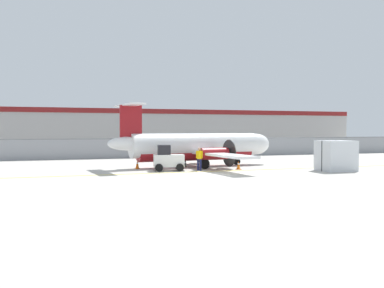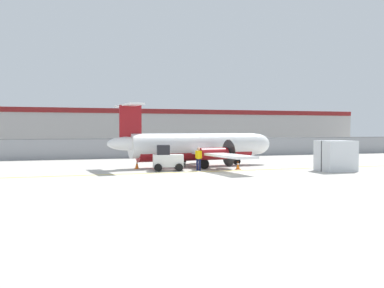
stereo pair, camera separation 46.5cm
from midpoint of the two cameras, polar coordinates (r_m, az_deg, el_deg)
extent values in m
plane|color=#BCB7AD|center=(28.64, 2.18, -4.09)|extent=(140.00, 140.00, 0.00)
cube|color=yellow|center=(30.51, 0.86, -3.71)|extent=(84.00, 0.20, 0.01)
cube|color=gray|center=(45.81, -5.76, -0.58)|extent=(98.00, 0.04, 2.00)
cylinder|color=slate|center=(45.78, -5.76, 0.74)|extent=(98.00, 0.10, 0.10)
cube|color=#38383A|center=(57.12, -8.28, -1.03)|extent=(98.00, 17.00, 0.12)
cube|color=#BCB7B2|center=(75.33, -10.77, 2.09)|extent=(91.00, 8.00, 6.50)
cube|color=maroon|center=(71.43, -10.36, 4.39)|extent=(91.00, 0.20, 0.80)
cylinder|color=white|center=(34.64, 0.14, -0.14)|extent=(11.02, 3.08, 1.90)
ellipsoid|color=white|center=(37.40, 8.12, 0.00)|extent=(2.69, 2.07, 1.80)
ellipsoid|color=white|center=(32.65, -9.01, 0.06)|extent=(3.17, 1.37, 1.05)
cylinder|color=maroon|center=(34.66, 0.14, -1.00)|extent=(9.87, 2.54, 1.48)
cube|color=white|center=(34.71, 0.29, -1.07)|extent=(3.34, 16.08, 0.18)
cylinder|color=maroon|center=(37.16, -1.13, -0.88)|extent=(2.29, 1.14, 0.90)
cone|color=black|center=(37.63, 0.48, -0.84)|extent=(0.50, 0.49, 0.44)
cylinder|color=#262626|center=(37.69, 0.69, -0.83)|extent=(0.27, 2.09, 2.10)
cylinder|color=maroon|center=(32.46, 2.55, -1.28)|extent=(2.29, 1.14, 0.90)
cone|color=black|center=(33.00, 4.32, -1.24)|extent=(0.50, 0.49, 0.44)
cylinder|color=#262626|center=(33.08, 4.55, -1.23)|extent=(0.27, 2.09, 2.10)
cube|color=maroon|center=(32.71, -8.55, 2.44)|extent=(1.71, 0.36, 3.10)
cube|color=white|center=(32.72, -8.80, 5.15)|extent=(1.62, 4.89, 0.14)
cylinder|color=#59595B|center=(36.46, 5.62, -1.56)|extent=(0.15, 0.15, 0.97)
cylinder|color=black|center=(36.49, 5.62, -2.32)|extent=(0.62, 0.28, 0.60)
cylinder|color=#59595B|center=(36.58, -1.74, -1.47)|extent=(0.15, 0.15, 0.90)
cylinder|color=black|center=(36.61, -1.74, -2.17)|extent=(0.78, 0.30, 0.76)
cylinder|color=#59595B|center=(32.56, 1.29, -1.89)|extent=(0.15, 0.15, 0.90)
cylinder|color=black|center=(32.60, 1.29, -2.68)|extent=(0.78, 0.30, 0.76)
cube|color=silver|center=(31.26, -3.54, -2.24)|extent=(2.36, 1.48, 0.90)
cube|color=black|center=(31.19, -4.18, -0.78)|extent=(1.06, 1.15, 0.70)
cube|color=black|center=(31.40, -1.44, -2.76)|extent=(0.35, 1.11, 0.30)
cylinder|color=black|center=(31.96, -2.28, -2.95)|extent=(0.58, 0.28, 0.56)
cylinder|color=black|center=(30.77, -2.05, -3.14)|extent=(0.58, 0.28, 0.56)
cylinder|color=black|center=(31.85, -4.97, -2.98)|extent=(0.58, 0.28, 0.56)
cylinder|color=black|center=(30.65, -4.85, -3.17)|extent=(0.58, 0.28, 0.56)
cylinder|color=#191E4C|center=(31.42, 0.39, -2.77)|extent=(0.23, 0.23, 0.85)
cylinder|color=#191E4C|center=(31.33, 0.72, -2.78)|extent=(0.23, 0.23, 0.85)
cylinder|color=yellow|center=(31.32, 0.55, -1.46)|extent=(0.48, 0.48, 0.60)
cylinder|color=yellow|center=(31.42, 0.20, -1.39)|extent=(0.14, 0.14, 0.55)
cylinder|color=yellow|center=(31.22, 0.91, -1.41)|extent=(0.14, 0.14, 0.55)
sphere|color=tan|center=(31.30, 0.55, -0.65)|extent=(0.22, 0.22, 0.22)
cube|color=silver|center=(32.69, 18.25, -1.50)|extent=(2.41, 2.01, 2.20)
cube|color=#333338|center=(32.69, 18.25, -1.50)|extent=(2.44, 0.09, 2.20)
cube|color=orange|center=(33.08, -7.70, -3.25)|extent=(0.36, 0.36, 0.04)
cone|color=orange|center=(33.06, -7.71, -2.70)|extent=(0.28, 0.28, 0.60)
cylinder|color=white|center=(33.05, -7.71, -2.56)|extent=(0.17, 0.17, 0.08)
cube|color=orange|center=(32.40, 5.80, -3.36)|extent=(0.36, 0.36, 0.04)
cone|color=orange|center=(32.37, 5.80, -2.79)|extent=(0.28, 0.28, 0.60)
cylinder|color=white|center=(32.37, 5.80, -2.65)|extent=(0.17, 0.17, 0.08)
cube|color=black|center=(55.20, -22.76, -0.56)|extent=(4.36, 2.14, 0.80)
cube|color=#262D38|center=(55.18, -22.92, 0.14)|extent=(2.35, 1.79, 0.56)
cylinder|color=black|center=(56.18, -21.35, -0.83)|extent=(0.62, 0.26, 0.60)
cylinder|color=black|center=(54.38, -21.25, -0.92)|extent=(0.62, 0.26, 0.60)
cylinder|color=black|center=(56.09, -24.21, -0.87)|extent=(0.62, 0.26, 0.60)
cylinder|color=black|center=(54.30, -24.20, -0.96)|extent=(0.62, 0.26, 0.60)
cube|color=slate|center=(58.30, -15.29, -0.35)|extent=(4.32, 2.03, 0.80)
cube|color=#262D38|center=(58.29, -15.44, 0.31)|extent=(2.32, 1.73, 0.56)
cylinder|color=black|center=(59.20, -13.91, -0.62)|extent=(0.61, 0.25, 0.60)
cylinder|color=black|center=(57.40, -13.91, -0.70)|extent=(0.61, 0.25, 0.60)
cylinder|color=black|center=(59.27, -16.62, -0.64)|extent=(0.61, 0.25, 0.60)
cylinder|color=black|center=(57.47, -16.70, -0.72)|extent=(0.61, 0.25, 0.60)
cube|color=gray|center=(58.27, -8.45, -0.31)|extent=(4.32, 2.03, 0.80)
cube|color=#262D38|center=(58.29, -8.31, 0.36)|extent=(2.32, 1.73, 0.56)
cylinder|color=black|center=(57.07, -9.58, -0.68)|extent=(0.61, 0.25, 0.60)
cylinder|color=black|center=(58.82, -9.98, -0.61)|extent=(0.61, 0.25, 0.60)
cylinder|color=black|center=(57.79, -6.88, -0.64)|extent=(0.61, 0.25, 0.60)
cylinder|color=black|center=(59.52, -7.36, -0.56)|extent=(0.61, 0.25, 0.60)
cube|color=slate|center=(56.28, -2.06, -0.37)|extent=(4.22, 1.74, 0.80)
cube|color=#262D38|center=(56.29, -1.91, 0.33)|extent=(2.22, 1.58, 0.56)
cylinder|color=black|center=(55.06, -3.21, -0.75)|extent=(0.60, 0.21, 0.60)
cylinder|color=black|center=(56.80, -3.66, -0.67)|extent=(0.60, 0.21, 0.60)
cylinder|color=black|center=(55.83, -0.42, -0.71)|extent=(0.60, 0.21, 0.60)
cylinder|color=black|center=(57.55, -0.96, -0.63)|extent=(0.60, 0.21, 0.60)
cube|color=#19662D|center=(55.53, 5.79, -0.41)|extent=(4.27, 1.89, 0.80)
cube|color=#262D38|center=(55.46, 5.65, 0.29)|extent=(2.27, 1.66, 0.56)
cylinder|color=black|center=(56.91, 6.77, -0.68)|extent=(0.61, 0.23, 0.60)
cylinder|color=black|center=(55.25, 7.49, -0.76)|extent=(0.61, 0.23, 0.60)
cylinder|color=black|center=(55.89, 4.12, -0.71)|extent=(0.61, 0.23, 0.60)
cylinder|color=black|center=(54.21, 4.77, -0.80)|extent=(0.61, 0.23, 0.60)
camera|label=1|loc=(0.23, -90.37, -0.01)|focal=40.00mm
camera|label=2|loc=(0.23, 89.63, 0.01)|focal=40.00mm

